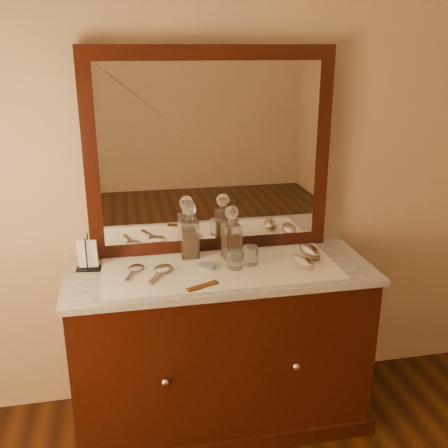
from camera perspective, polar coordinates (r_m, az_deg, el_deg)
The scene contains 18 objects.
dresser_cabinet at distance 2.67m, azimuth -0.43°, elevation -13.43°, with size 1.40×0.55×0.82m, color black.
dresser_plinth at distance 2.89m, azimuth -0.41°, elevation -19.64°, with size 1.46×0.59×0.08m, color black.
knob_left at distance 2.38m, azimuth -6.49°, elevation -16.87°, with size 0.04×0.04×0.04m, color silver.
knob_right at distance 2.49m, azimuth 7.91°, elevation -15.23°, with size 0.04×0.04×0.04m, color silver.
marble_top at distance 2.47m, azimuth -0.46°, elevation -5.08°, with size 1.44×0.59×0.03m, color white.
mirror_frame at distance 2.55m, azimuth -1.54°, elevation 7.81°, with size 1.20×0.08×1.00m, color black.
mirror_glass at distance 2.51m, azimuth -1.41°, elevation 7.67°, with size 1.06×0.01×0.86m, color white.
lace_runner at distance 2.45m, azimuth -0.37°, elevation -4.90°, with size 1.10×0.45×0.00m, color white.
pin_dish at distance 2.45m, azimuth -1.86°, elevation -4.63°, with size 0.08×0.08×0.01m, color white.
comb at distance 2.26m, azimuth -2.36°, elevation -6.82°, with size 0.15×0.03×0.01m, color brown.
napkin_rack at distance 2.50m, azimuth -14.74°, elevation -3.42°, with size 0.12×0.08×0.17m.
decanter_left at distance 2.55m, azimuth -3.81°, elevation -1.28°, with size 0.09×0.09×0.28m.
decanter_right at distance 2.53m, azimuth 0.82°, elevation -1.56°, with size 0.09×0.09×0.27m.
brush_near at distance 2.49m, azimuth 8.63°, elevation -4.14°, with size 0.11×0.16×0.04m.
brush_far at distance 2.61m, azimuth 9.39°, elevation -2.97°, with size 0.10×0.18×0.05m.
hand_mirror_outer at distance 2.45m, azimuth -9.77°, elevation -4.94°, with size 0.11×0.20×0.02m.
hand_mirror_inner at distance 2.42m, azimuth -6.83°, elevation -5.08°, with size 0.15×0.22×0.02m.
tumblers at distance 2.46m, azimuth 2.08°, elevation -3.67°, with size 0.16×0.11×0.09m.
Camera 1 is at (-0.42, -0.26, 1.84)m, focal length 41.62 mm.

